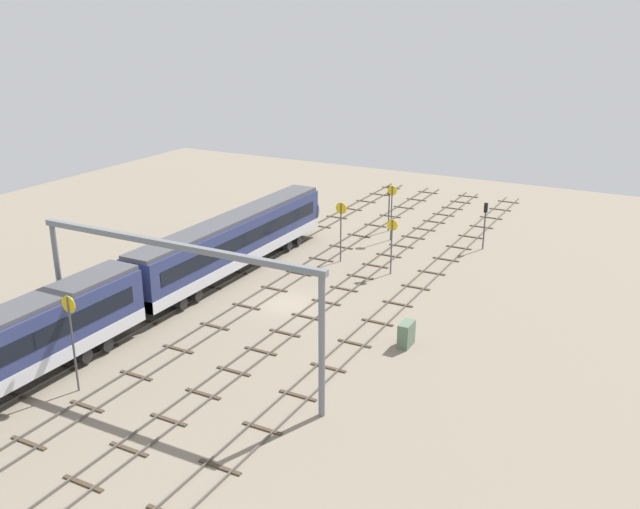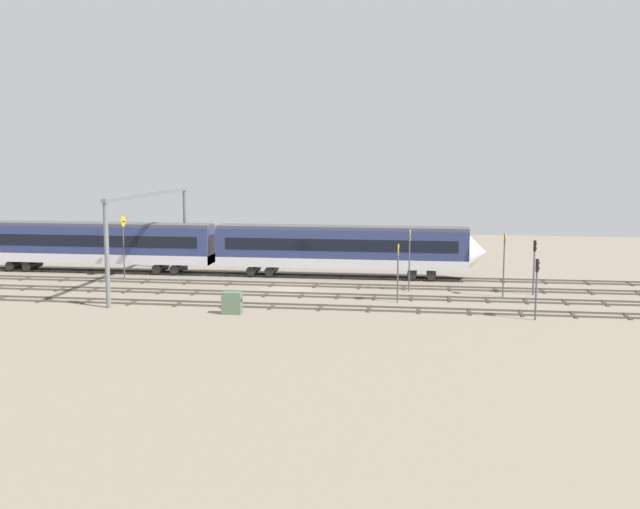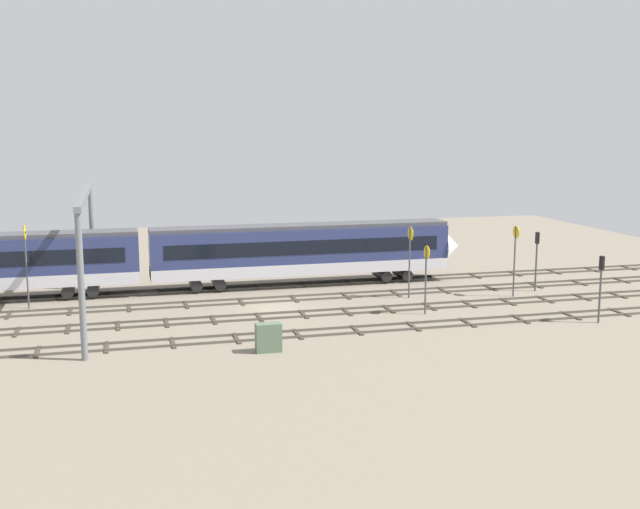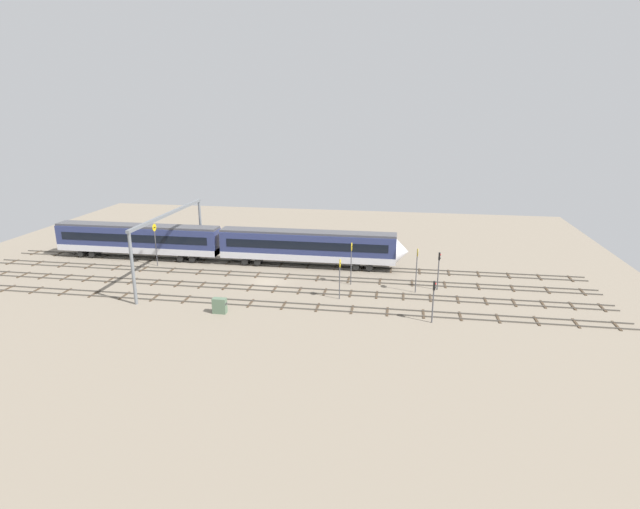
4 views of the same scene
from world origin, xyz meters
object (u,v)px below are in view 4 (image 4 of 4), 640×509
object	(u,v)px
overhead_gantry	(170,228)
signal_light_trackside_approach	(434,296)
speed_sign_mid_trackside	(340,273)
relay_cabinet	(220,306)
speed_sign_distant_end	(155,239)
signal_light_trackside_departure	(439,266)
speed_sign_far_trackside	(417,264)
speed_sign_near_foreground	(351,257)
train	(225,244)

from	to	relation	value
overhead_gantry	signal_light_trackside_approach	size ratio (longest dim) A/B	4.49
speed_sign_mid_trackside	signal_light_trackside_approach	bearing A→B (deg)	-26.69
signal_light_trackside_approach	relay_cabinet	bearing A→B (deg)	-177.31
speed_sign_distant_end	relay_cabinet	xyz separation A→B (m)	(14.35, -14.66, -3.05)
overhead_gantry	speed_sign_mid_trackside	xyz separation A→B (m)	(22.11, -4.50, -3.34)
signal_light_trackside_departure	speed_sign_far_trackside	bearing A→B (deg)	-152.94
signal_light_trackside_approach	speed_sign_mid_trackside	bearing A→B (deg)	153.31
speed_sign_distant_end	speed_sign_near_foreground	bearing A→B (deg)	-7.28
train	signal_light_trackside_departure	xyz separation A→B (m)	(28.88, -6.77, 0.37)
speed_sign_mid_trackside	overhead_gantry	bearing A→B (deg)	168.50
train	overhead_gantry	distance (m)	9.25
speed_sign_near_foreground	speed_sign_distant_end	size ratio (longest dim) A/B	0.90
signal_light_trackside_departure	relay_cabinet	world-z (taller)	signal_light_trackside_departure
signal_light_trackside_departure	speed_sign_mid_trackside	bearing A→B (deg)	-156.32
overhead_gantry	speed_sign_near_foreground	xyz separation A→B (m)	(22.89, 0.60, -2.92)
speed_sign_near_foreground	signal_light_trackside_departure	bearing A→B (deg)	-1.02
speed_sign_near_foreground	signal_light_trackside_approach	bearing A→B (deg)	-47.58
relay_cabinet	speed_sign_mid_trackside	bearing A→B (deg)	26.85
signal_light_trackside_approach	speed_sign_far_trackside	bearing A→B (deg)	99.69
speed_sign_near_foreground	relay_cabinet	world-z (taller)	speed_sign_near_foreground
speed_sign_near_foreground	signal_light_trackside_approach	xyz separation A→B (m)	(9.28, -10.15, -0.64)
speed_sign_far_trackside	train	bearing A→B (deg)	162.87
speed_sign_near_foreground	speed_sign_distant_end	xyz separation A→B (m)	(-27.18, 3.47, 0.33)
speed_sign_distant_end	relay_cabinet	bearing A→B (deg)	-45.62
overhead_gantry	signal_light_trackside_approach	world-z (taller)	overhead_gantry
speed_sign_far_trackside	relay_cabinet	world-z (taller)	speed_sign_far_trackside
speed_sign_far_trackside	speed_sign_distant_end	distance (m)	35.34
train	signal_light_trackside_approach	bearing A→B (deg)	-31.10
train	signal_light_trackside_departure	world-z (taller)	train
overhead_gantry	speed_sign_distant_end	xyz separation A→B (m)	(-4.29, 4.07, -2.59)
train	speed_sign_distant_end	bearing A→B (deg)	-160.35
speed_sign_far_trackside	signal_light_trackside_approach	xyz separation A→B (m)	(1.47, -8.64, -0.58)
speed_sign_near_foreground	speed_sign_mid_trackside	size ratio (longest dim) A/B	1.13
train	speed_sign_mid_trackside	xyz separation A→B (m)	(17.69, -11.68, 0.46)
train	speed_sign_distant_end	distance (m)	9.33
signal_light_trackside_approach	signal_light_trackside_departure	bearing A→B (deg)	83.53
train	speed_sign_far_trackside	size ratio (longest dim) A/B	9.39
train	relay_cabinet	size ratio (longest dim) A/B	30.46
speed_sign_mid_trackside	signal_light_trackside_approach	world-z (taller)	speed_sign_mid_trackside
relay_cabinet	speed_sign_near_foreground	bearing A→B (deg)	41.11
overhead_gantry	signal_light_trackside_departure	xyz separation A→B (m)	(33.30, 0.41, -3.44)
speed_sign_mid_trackside	speed_sign_distant_end	size ratio (longest dim) A/B	0.80
speed_sign_near_foreground	speed_sign_mid_trackside	bearing A→B (deg)	-98.74
speed_sign_far_trackside	overhead_gantry	bearing A→B (deg)	178.28
speed_sign_mid_trackside	relay_cabinet	world-z (taller)	speed_sign_mid_trackside
overhead_gantry	relay_cabinet	bearing A→B (deg)	-46.47
overhead_gantry	speed_sign_far_trackside	size ratio (longest dim) A/B	3.70
speed_sign_far_trackside	speed_sign_distant_end	bearing A→B (deg)	171.88
overhead_gantry	speed_sign_distant_end	size ratio (longest dim) A/B	3.36
speed_sign_far_trackside	signal_light_trackside_approach	distance (m)	8.78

